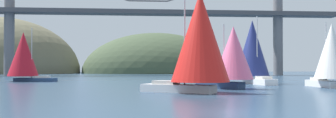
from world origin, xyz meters
TOP-DOWN VIEW (x-y plane):
  - ground_plane at (0.00, 0.00)m, footprint 360.00×360.00m
  - headland_center at (5.00, 135.00)m, footprint 56.44×44.00m
  - suspension_bridge at (0.00, 95.00)m, footprint 113.10×6.00m
  - sailboat_red_spinnaker at (1.33, 16.57)m, footprint 9.64×8.19m
  - sailboat_crimson_sail at (-23.23, 49.35)m, footprint 9.01×6.32m
  - sailboat_navy_sail at (12.84, 36.62)m, footprint 5.62×8.81m
  - sailboat_pink_spinnaker at (6.36, 23.39)m, footprint 7.07×7.44m
  - sailboat_white_mainsail at (18.81, 24.72)m, footprint 4.31×7.50m

SIDE VIEW (x-z plane):
  - ground_plane at x=0.00m, z-range 0.00..0.00m
  - headland_center at x=5.00m, z-range -15.47..15.47m
  - sailboat_pink_spinnaker at x=6.36m, z-range 0.16..7.64m
  - sailboat_white_mainsail at x=18.81m, z-range 0.08..8.11m
  - sailboat_crimson_sail at x=-23.23m, z-range -0.11..9.05m
  - sailboat_navy_sail at x=12.84m, z-range 0.08..9.94m
  - sailboat_red_spinnaker at x=1.33m, z-range 0.09..10.36m
  - suspension_bridge at x=0.00m, z-range -1.35..39.95m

